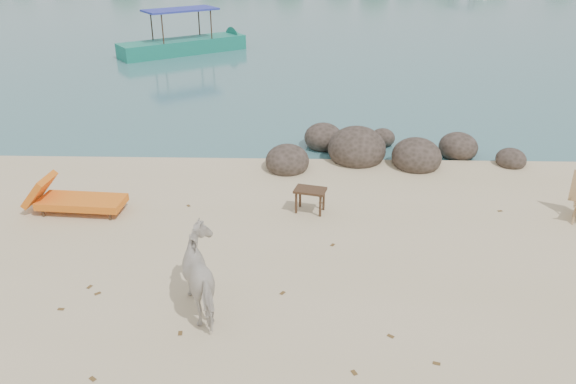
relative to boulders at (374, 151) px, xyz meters
name	(u,v)px	position (x,y,z in m)	size (l,w,h in m)	color
boulders	(374,151)	(0.00, 0.00, 0.00)	(6.28, 2.83, 1.07)	#2E261E
cow	(206,276)	(-3.16, -6.17, 0.39)	(0.64, 1.41, 1.19)	silver
side_table	(310,202)	(-1.60, -2.96, 0.04)	(0.61, 0.40, 0.49)	#342314
lounge_chair	(81,199)	(-6.18, -3.08, 0.11)	(2.12, 0.74, 0.64)	orange
boat_near	(181,16)	(-7.35, 13.09, 1.40)	(6.59, 1.48, 3.21)	#177A64
dead_leaves	(233,286)	(-2.87, -5.57, -0.20)	(8.37, 6.07, 0.00)	brown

